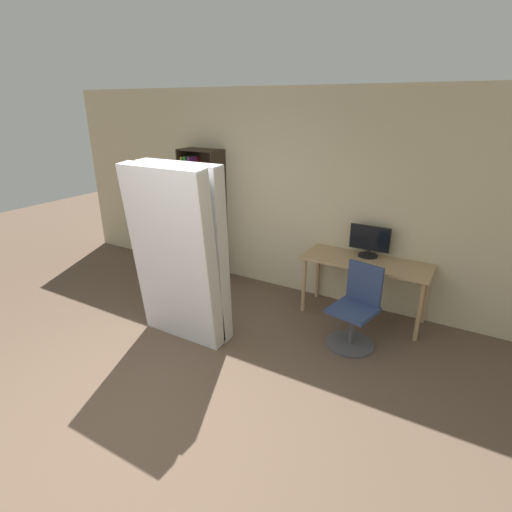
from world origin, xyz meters
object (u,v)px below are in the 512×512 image
object	(u,v)px
bookshelf	(201,216)
mattress_near	(174,258)
monitor	(369,241)
office_chair	(355,314)
mattress_far	(186,252)

from	to	relation	value
bookshelf	mattress_near	world-z (taller)	mattress_near
monitor	office_chair	size ratio (longest dim) A/B	0.54
monitor	bookshelf	xyz separation A→B (m)	(-2.55, -0.01, -0.04)
monitor	mattress_far	world-z (taller)	mattress_far
mattress_far	office_chair	bearing A→B (deg)	22.07
office_chair	bookshelf	size ratio (longest dim) A/B	0.48
bookshelf	mattress_near	bearing A→B (deg)	-60.41
monitor	mattress_near	world-z (taller)	mattress_near
bookshelf	mattress_far	size ratio (longest dim) A/B	0.97
office_chair	mattress_near	world-z (taller)	mattress_near
office_chair	mattress_near	bearing A→B (deg)	-152.43
bookshelf	mattress_near	size ratio (longest dim) A/B	0.97
mattress_near	bookshelf	bearing A→B (deg)	119.59
monitor	bookshelf	size ratio (longest dim) A/B	0.26
bookshelf	mattress_far	distance (m)	1.76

